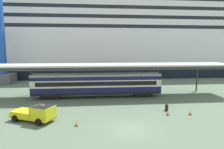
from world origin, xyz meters
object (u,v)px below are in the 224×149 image
object	(u,v)px
dockside_crane	(1,8)
quay_bollard	(167,107)
cruise_ship	(151,35)
train_carriage	(97,84)
traffic_cone_near	(168,113)
service_truck	(36,113)
traffic_cone_mid	(76,123)
traffic_cone_far	(190,112)

from	to	relation	value
dockside_crane	quay_bollard	xyz separation A→B (m)	(31.25, -24.10, -17.46)
cruise_ship	train_carriage	distance (m)	39.98
traffic_cone_near	quay_bollard	distance (m)	1.83
service_truck	cruise_ship	bearing A→B (deg)	58.89
cruise_ship	traffic_cone_mid	size ratio (longest dim) A/B	221.19
train_carriage	traffic_cone_far	size ratio (longest dim) A/B	34.12
traffic_cone_near	traffic_cone_mid	distance (m)	11.50
cruise_ship	traffic_cone_near	xyz separation A→B (m)	(-10.62, -43.42, -12.87)
train_carriage	traffic_cone_mid	bearing A→B (deg)	-101.26
traffic_cone_near	dockside_crane	distance (m)	43.87
train_carriage	dockside_crane	bearing A→B (deg)	144.54
cruise_ship	dockside_crane	world-z (taller)	dockside_crane
train_carriage	service_truck	distance (m)	13.04
traffic_cone_far	dockside_crane	distance (m)	46.04
train_carriage	traffic_cone_far	distance (m)	15.67
traffic_cone_mid	traffic_cone_near	bearing A→B (deg)	12.31
traffic_cone_far	quay_bollard	bearing A→B (deg)	140.90
service_truck	quay_bollard	distance (m)	16.63
cruise_ship	service_truck	distance (m)	52.85
service_truck	traffic_cone_mid	size ratio (longest dim) A/B	9.19
cruise_ship	dockside_crane	distance (m)	45.19
train_carriage	traffic_cone_near	xyz separation A→B (m)	(8.72, -10.18, -1.97)
service_truck	train_carriage	bearing A→B (deg)	56.15
traffic_cone_far	quay_bollard	size ratio (longest dim) A/B	0.67
traffic_cone_near	train_carriage	bearing A→B (deg)	130.61
train_carriage	quay_bollard	xyz separation A→B (m)	(9.24, -8.42, -1.79)
service_truck	traffic_cone_mid	bearing A→B (deg)	-21.50
service_truck	dockside_crane	size ratio (longest dim) A/B	0.10
cruise_ship	quay_bollard	bearing A→B (deg)	-103.63
train_carriage	traffic_cone_mid	size ratio (longest dim) A/B	36.22
cruise_ship	train_carriage	xyz separation A→B (m)	(-19.34, -33.25, -10.90)
train_carriage	dockside_crane	distance (m)	31.24
cruise_ship	dockside_crane	size ratio (longest dim) A/B	2.39
traffic_cone_near	traffic_cone_mid	size ratio (longest dim) A/B	1.14
cruise_ship	dockside_crane	xyz separation A→B (m)	(-41.36, -17.57, 4.77)
traffic_cone_mid	quay_bollard	world-z (taller)	quay_bollard
traffic_cone_near	dockside_crane	xyz separation A→B (m)	(-30.74, 25.86, 17.64)
traffic_cone_mid	traffic_cone_far	bearing A→B (deg)	9.18
cruise_ship	traffic_cone_mid	xyz separation A→B (m)	(-21.86, -45.87, -12.91)
cruise_ship	traffic_cone_near	world-z (taller)	cruise_ship
traffic_cone_mid	traffic_cone_far	world-z (taller)	traffic_cone_far
traffic_cone_near	traffic_cone_far	xyz separation A→B (m)	(2.88, -0.17, -0.02)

